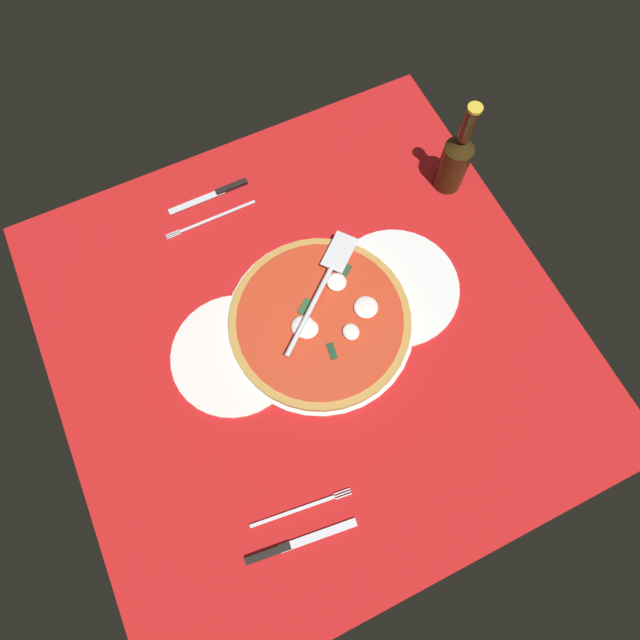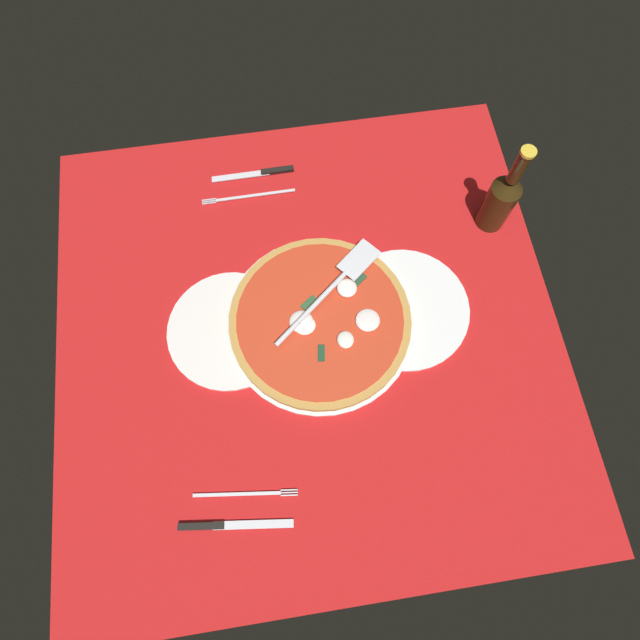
# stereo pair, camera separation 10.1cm
# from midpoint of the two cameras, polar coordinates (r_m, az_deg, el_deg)

# --- Properties ---
(ground_plane) EXTENTS (0.98, 0.98, 0.01)m
(ground_plane) POSITION_cam_midpoint_polar(r_m,az_deg,el_deg) (1.03, 1.51, -1.63)
(ground_plane) COLOR red
(checker_pattern) EXTENTS (0.98, 0.98, 0.00)m
(checker_pattern) POSITION_cam_midpoint_polar(r_m,az_deg,el_deg) (1.03, 1.52, -1.55)
(checker_pattern) COLOR white
(checker_pattern) RESTS_ON ground_plane
(pizza_pan) EXTENTS (0.37, 0.37, 0.01)m
(pizza_pan) POSITION_cam_midpoint_polar(r_m,az_deg,el_deg) (1.03, 2.80, -0.68)
(pizza_pan) COLOR silver
(pizza_pan) RESTS_ON ground_plane
(dinner_plate_left) EXTENTS (0.24, 0.24, 0.01)m
(dinner_plate_left) POSITION_cam_midpoint_polar(r_m,az_deg,el_deg) (1.03, -7.04, -1.48)
(dinner_plate_left) COLOR white
(dinner_plate_left) RESTS_ON ground_plane
(dinner_plate_right) EXTENTS (0.26, 0.26, 0.01)m
(dinner_plate_right) POSITION_cam_midpoint_polar(r_m,az_deg,el_deg) (1.06, 11.84, 0.84)
(dinner_plate_right) COLOR white
(dinner_plate_right) RESTS_ON ground_plane
(pizza) EXTENTS (0.35, 0.35, 0.03)m
(pizza) POSITION_cam_midpoint_polar(r_m,az_deg,el_deg) (1.01, 2.89, -0.41)
(pizza) COLOR #BD8B40
(pizza) RESTS_ON pizza_pan
(pizza_server) EXTENTS (0.23, 0.20, 0.01)m
(pizza_server) POSITION_cam_midpoint_polar(r_m,az_deg,el_deg) (1.01, 3.90, 2.94)
(pizza_server) COLOR silver
(pizza_server) RESTS_ON pizza
(place_setting_near) EXTENTS (0.21, 0.13, 0.01)m
(place_setting_near) POSITION_cam_midpoint_polar(r_m,az_deg,el_deg) (0.97, -6.10, -20.36)
(place_setting_near) COLOR white
(place_setting_near) RESTS_ON ground_plane
(place_setting_far) EXTENTS (0.21, 0.12, 0.01)m
(place_setting_far) POSITION_cam_midpoint_polar(r_m,az_deg,el_deg) (1.18, -4.59, 14.13)
(place_setting_far) COLOR white
(place_setting_far) RESTS_ON ground_plane
(beer_bottle) EXTENTS (0.06, 0.06, 0.23)m
(beer_bottle) POSITION_cam_midpoint_polar(r_m,az_deg,el_deg) (1.13, 21.59, 11.83)
(beer_bottle) COLOR #31220C
(beer_bottle) RESTS_ON ground_plane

